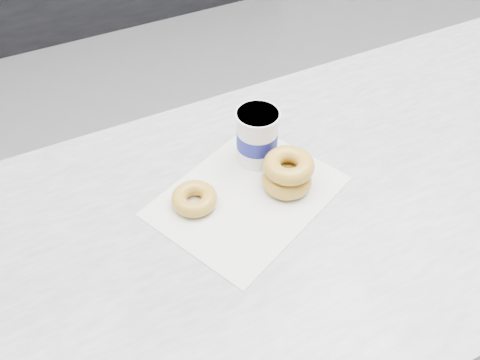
% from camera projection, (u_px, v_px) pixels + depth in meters
% --- Properties ---
extents(ground, '(5.00, 5.00, 0.00)m').
position_uv_depth(ground, '(239.00, 242.00, 2.08)').
color(ground, gray).
rests_on(ground, ground).
extents(counter, '(3.06, 0.76, 0.90)m').
position_uv_depth(counter, '(343.00, 298.00, 1.38)').
color(counter, '#333335').
rests_on(counter, ground).
extents(wax_paper, '(0.42, 0.37, 0.00)m').
position_uv_depth(wax_paper, '(247.00, 196.00, 1.02)').
color(wax_paper, silver).
rests_on(wax_paper, counter).
extents(donut_single, '(0.09, 0.09, 0.03)m').
position_uv_depth(donut_single, '(194.00, 199.00, 1.00)').
color(donut_single, gold).
rests_on(donut_single, wax_paper).
extents(donut_stack, '(0.14, 0.14, 0.07)m').
position_uv_depth(donut_stack, '(288.00, 173.00, 1.02)').
color(donut_stack, gold).
rests_on(donut_stack, wax_paper).
extents(coffee_cup, '(0.10, 0.10, 0.12)m').
position_uv_depth(coffee_cup, '(257.00, 136.00, 1.06)').
color(coffee_cup, white).
rests_on(coffee_cup, counter).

